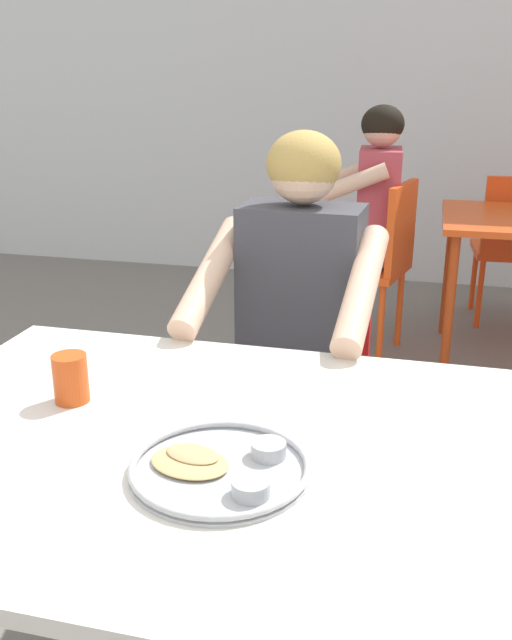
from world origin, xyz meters
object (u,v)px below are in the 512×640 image
Objects in this scene: chair_red_left at (380,257)px; thali_tray at (221,466)px; chair_foreground at (306,371)px; drinking_cup at (71,377)px; table_foreground at (202,471)px; diner_foreground at (292,318)px; patron_background at (360,210)px.

thali_tray is at bearing -91.86° from chair_red_left.
chair_foreground is at bearing 92.16° from thali_tray.
drinking_cup is 0.11× the size of chair_red_left.
chair_foreground is (0.33, 0.88, -0.33)m from drinking_cup.
table_foreground is 12.48× the size of drinking_cup.
chair_foreground is at bearing 69.22° from drinking_cup.
table_foreground is 1.01× the size of diner_foreground.
patron_background is at bearing 89.89° from chair_foreground.
diner_foreground is (-0.05, 0.84, -0.03)m from thali_tray.
chair_foreground is (-0.04, 1.06, -0.28)m from thali_tray.
chair_foreground reaches higher than thali_tray.
chair_foreground is 1.47m from patron_background.
chair_red_left is 0.26m from patron_background.
thali_tray is 0.25× the size of patron_background.
thali_tray is 0.25× the size of diner_foreground.
drinking_cup is 0.08× the size of diner_foreground.
patron_background is at bearing 89.61° from diner_foreground.
thali_tray is 1.10m from chair_foreground.
chair_foreground is 0.67× the size of patron_background.
chair_red_left is (0.12, 1.40, 0.04)m from chair_foreground.
chair_red_left is (0.15, 2.36, -0.17)m from table_foreground.
chair_red_left reaches higher than thali_tray.
chair_red_left is (0.45, 2.27, -0.28)m from drinking_cup.
chair_foreground is at bearing -90.11° from patron_background.
diner_foreground is 1.00× the size of patron_background.
diner_foreground is 1.39× the size of chair_red_left.
patron_background is at bearing 90.85° from thali_tray.
chair_foreground is 0.67× the size of diner_foreground.
thali_tray is (0.07, -0.10, 0.08)m from table_foreground.
table_foreground is at bearing 125.01° from thali_tray.
chair_foreground is (0.03, 0.97, -0.21)m from table_foreground.
patron_background is (-0.12, 0.05, 0.22)m from chair_red_left.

